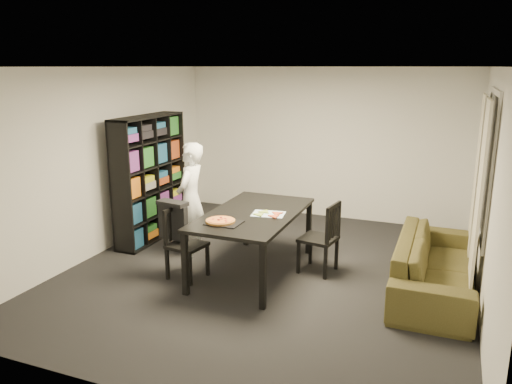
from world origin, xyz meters
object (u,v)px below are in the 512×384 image
at_px(sofa, 435,265).
at_px(dining_table, 253,218).
at_px(pepperoni_pizza, 220,221).
at_px(bookshelf, 150,178).
at_px(chair_left, 181,238).
at_px(person, 191,199).
at_px(chair_right, 325,233).
at_px(baking_tray, 224,223).

bearing_deg(sofa, dining_table, 97.24).
bearing_deg(pepperoni_pizza, bookshelf, 145.66).
height_order(dining_table, chair_left, chair_left).
bearing_deg(pepperoni_pizza, dining_table, 69.91).
relative_size(dining_table, person, 1.21).
distance_m(dining_table, sofa, 2.27).
bearing_deg(pepperoni_pizza, sofa, 18.83).
relative_size(bookshelf, person, 1.19).
bearing_deg(bookshelf, person, -22.11).
height_order(bookshelf, pepperoni_pizza, bookshelf).
relative_size(chair_left, chair_right, 0.96).
bearing_deg(person, baking_tray, 41.98).
bearing_deg(baking_tray, pepperoni_pizza, -178.98).
relative_size(bookshelf, dining_table, 0.98).
relative_size(chair_left, baking_tray, 2.25).
height_order(dining_table, pepperoni_pizza, pepperoni_pizza).
distance_m(dining_table, chair_right, 0.94).
bearing_deg(person, dining_table, 68.97).
distance_m(chair_left, person, 0.85).
relative_size(chair_left, pepperoni_pizza, 2.58).
height_order(chair_right, baking_tray, chair_right).
bearing_deg(dining_table, bookshelf, 161.33).
height_order(chair_right, person, person).
xyz_separation_m(bookshelf, baking_tray, (1.81, -1.20, -0.14)).
distance_m(dining_table, person, 1.10).
bearing_deg(chair_left, baking_tray, -88.28).
bearing_deg(pepperoni_pizza, chair_left, 171.89).
height_order(chair_right, pepperoni_pizza, chair_right).
bearing_deg(bookshelf, sofa, -5.22).
height_order(bookshelf, chair_left, bookshelf).
height_order(chair_left, pepperoni_pizza, chair_left).
xyz_separation_m(dining_table, chair_right, (0.86, 0.31, -0.20)).
relative_size(pepperoni_pizza, sofa, 0.16).
bearing_deg(sofa, pepperoni_pizza, 108.83).
height_order(baking_tray, sofa, baking_tray).
bearing_deg(dining_table, pepperoni_pizza, -110.09).
xyz_separation_m(person, sofa, (3.27, -0.02, -0.47)).
xyz_separation_m(dining_table, chair_left, (-0.79, -0.46, -0.22)).
relative_size(baking_tray, pepperoni_pizza, 1.14).
distance_m(bookshelf, chair_left, 1.68).
height_order(dining_table, sofa, dining_table).
xyz_separation_m(bookshelf, chair_left, (1.17, -1.12, -0.44)).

